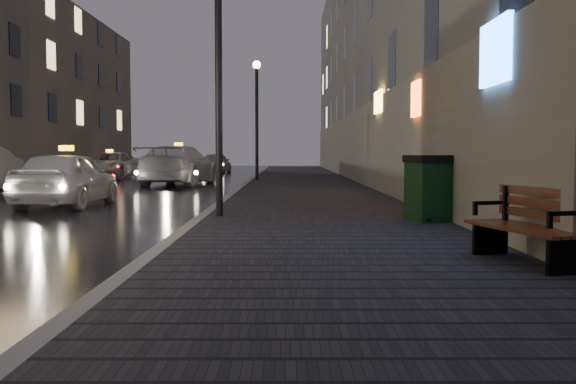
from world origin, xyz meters
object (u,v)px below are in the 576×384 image
Objects in this scene: taxi_mid at (179,165)px; taxi_far at (110,165)px; taxi_near at (67,179)px; trash_bin at (431,188)px; bench at (531,225)px; lamp_far at (257,105)px; car_far at (216,163)px; lamp_near at (218,44)px.

taxi_far is at bearing -47.27° from taxi_mid.
trash_bin is at bearing 151.14° from taxi_near.
taxi_mid is at bearing 95.24° from bench.
lamp_far reaches higher than car_far.
lamp_far is 13.12m from taxi_near.
lamp_near is at bearing -90.00° from lamp_far.
car_far is at bearing -90.53° from taxi_near.
taxi_mid is at bearing 99.51° from trash_bin.
lamp_far is 4.42× the size of trash_bin.
bench is at bearing -53.15° from lamp_near.
bench is 4.49m from trash_bin.
taxi_near reaches higher than trash_bin.
bench is 1.47× the size of trash_bin.
taxi_near is at bearing 90.66° from car_far.
taxi_far is at bearing -76.44° from taxi_near.
taxi_mid is 1.43× the size of car_far.
taxi_mid reaches higher than taxi_near.
lamp_near is 4.42× the size of trash_bin.
taxi_mid is (-7.33, 20.14, 0.26)m from bench.
lamp_far is 17.61m from trash_bin.
lamp_near is at bearing -64.50° from taxi_far.
taxi_near is at bearing 117.16° from bench.
lamp_far is at bearing 87.89° from trash_bin.
lamp_near is 0.92× the size of taxi_mid.
taxi_far is at bearing 99.59° from bench.
car_far is at bearing 87.99° from trash_bin.
taxi_near reaches higher than bench.
taxi_near is at bearing 91.01° from taxi_mid.
car_far is at bearing 103.35° from lamp_far.
trash_bin is at bearing -13.39° from lamp_near.
lamp_near is 22.86m from taxi_far.
lamp_far is at bearing -108.20° from taxi_near.
taxi_far reaches higher than car_far.
lamp_far is 2.99× the size of bench.
taxi_mid is (-3.27, -1.28, -2.66)m from lamp_far.
lamp_far is 1.25× the size of taxi_near.
taxi_near is (-8.41, 9.36, 0.14)m from bench.
bench is 21.44m from taxi_mid.
lamp_near reaches higher than taxi_mid.
taxi_mid is 8.05m from taxi_far.
trash_bin is 0.24× the size of taxi_far.
lamp_near is at bearing 139.40° from taxi_near.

